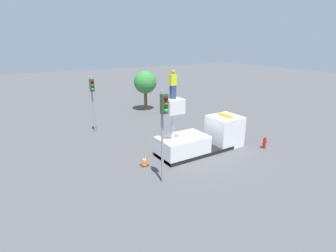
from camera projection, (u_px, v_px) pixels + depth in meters
The scene contains 8 objects.
ground_plane at pixel (195, 152), 18.43m from camera, with size 120.00×120.00×0.00m, color #4C4C4F.
bucket_truck at pixel (202, 138), 18.46m from camera, with size 6.54×2.16×4.05m.
worker at pixel (173, 85), 15.96m from camera, with size 0.40×0.26×1.75m.
traffic_light_pole at pixel (164, 120), 13.34m from camera, with size 0.34×0.57×5.13m.
traffic_light_across at pixel (92, 94), 21.32m from camera, with size 0.34×0.57×4.74m.
fire_hydrant at pixel (265, 143), 19.03m from camera, with size 0.47×0.23×0.87m.
traffic_cone_rear at pixel (144, 160), 16.38m from camera, with size 0.46×0.46×0.76m.
tree_left_bg at pixel (145, 83), 28.87m from camera, with size 2.50×2.50×4.42m.
Camera 1 is at (-10.63, -13.36, 7.43)m, focal length 28.00 mm.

